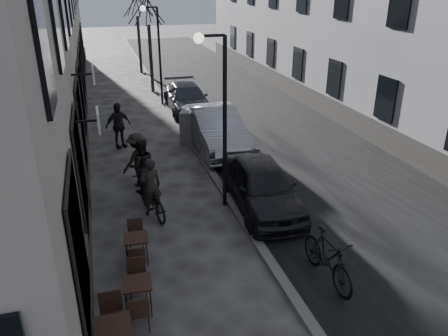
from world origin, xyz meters
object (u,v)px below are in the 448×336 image
streetlamp_near (219,105)px  bistro_set_b (138,293)px  pedestrian_mid (138,160)px  tree_near (148,10)px  bistro_set_c (137,247)px  car_mid (215,129)px  tree_far (136,4)px  car_near (262,185)px  moped (328,257)px  pedestrian_far (118,126)px  pedestrian_near (142,166)px  bicycle (151,197)px  utility_cabinet (188,126)px  streetlamp_far (156,45)px  car_far (187,99)px

streetlamp_near → bistro_set_b: size_ratio=3.51×
pedestrian_mid → tree_near: bearing=-133.0°
streetlamp_near → bistro_set_c: size_ratio=3.62×
car_mid → pedestrian_mid: bearing=-142.6°
tree_far → car_near: bearing=-87.0°
streetlamp_near → tree_near: (0.07, 15.00, 1.50)m
moped → tree_near: bearing=91.1°
car_near → moped: bearing=-83.7°
pedestrian_far → car_near: bearing=-84.7°
bistro_set_c → car_mid: 7.90m
tree_far → pedestrian_near: size_ratio=3.18×
bicycle → car_mid: car_mid is taller
streetlamp_near → car_near: (1.18, -0.44, -2.43)m
utility_cabinet → pedestrian_mid: 4.35m
tree_near → car_near: tree_near is taller
streetlamp_near → tree_far: tree_far is taller
moped → streetlamp_far: bearing=92.1°
car_far → tree_far: bearing=96.8°
streetlamp_far → car_near: size_ratio=1.19×
tree_far → pedestrian_far: bearing=-99.8°
streetlamp_near → tree_far: (0.07, 21.00, 1.50)m
tree_far → streetlamp_near: bearing=-90.2°
car_near → car_far: size_ratio=0.89×
streetlamp_far → utility_cabinet: (0.27, -6.24, -2.48)m
tree_far → pedestrian_far: tree_far is taller
car_mid → streetlamp_near: bearing=-104.1°
bistro_set_b → pedestrian_mid: bearing=87.2°
pedestrian_near → car_mid: (3.26, 3.08, -0.07)m
utility_cabinet → car_near: 6.27m
tree_near → moped: 19.57m
pedestrian_mid → pedestrian_far: 3.78m
tree_far → moped: (1.30, -25.10, -4.05)m
car_near → car_mid: car_mid is taller
utility_cabinet → bistro_set_b: bearing=-84.1°
streetlamp_near → bistro_set_c: bearing=-141.1°
streetlamp_near → pedestrian_far: size_ratio=2.74×
tree_near → bistro_set_c: bearing=-99.1°
streetlamp_near → pedestrian_near: (-2.09, 1.63, -2.26)m
bicycle → moped: bearing=116.7°
bistro_set_b → bistro_set_c: bearing=88.7°
bistro_set_b → pedestrian_far: (0.32, 9.83, 0.49)m
tree_far → utility_cabinet: 15.75m
streetlamp_near → car_mid: size_ratio=1.02×
pedestrian_mid → pedestrian_far: size_ratio=0.98×
bistro_set_c → car_far: bearing=76.6°
streetlamp_near → car_far: size_ratio=1.06×
streetlamp_near → moped: size_ratio=2.51×
bistro_set_c → car_mid: car_mid is taller
tree_far → pedestrian_far: 15.75m
car_mid → tree_near: bearing=96.0°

